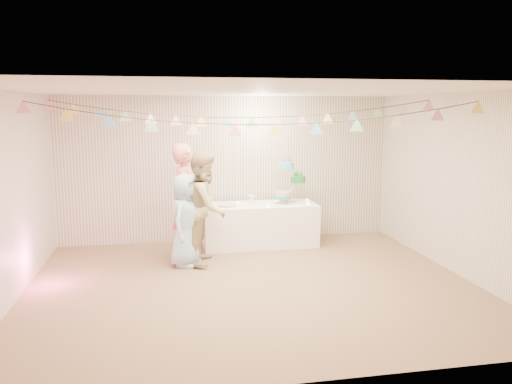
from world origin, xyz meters
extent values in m
plane|color=brown|center=(0.00, 0.00, 0.00)|extent=(6.00, 6.00, 0.00)
plane|color=silver|center=(0.00, 0.00, 2.60)|extent=(6.00, 6.00, 0.00)
plane|color=silver|center=(0.00, 2.50, 1.30)|extent=(6.00, 6.00, 0.00)
plane|color=silver|center=(0.00, -2.50, 1.30)|extent=(6.00, 6.00, 0.00)
plane|color=silver|center=(-3.00, 0.00, 1.30)|extent=(5.00, 5.00, 0.00)
plane|color=silver|center=(3.00, 0.00, 1.30)|extent=(5.00, 5.00, 0.00)
cube|color=white|center=(0.49, 1.98, 0.37)|extent=(1.96, 0.78, 0.74)
cylinder|color=white|center=(-0.10, 1.93, 0.76)|extent=(0.33, 0.33, 0.02)
imported|color=#DC7E73|center=(-0.79, 1.51, 0.92)|extent=(0.51, 0.72, 1.84)
imported|color=tan|center=(-0.53, 1.18, 0.87)|extent=(0.85, 0.98, 1.74)
imported|color=#98C0D8|center=(-0.84, 1.06, 0.71)|extent=(0.71, 0.82, 1.42)
cylinder|color=#FFD88C|center=(-0.31, 1.83, 0.75)|extent=(0.04, 0.04, 0.03)
cylinder|color=#FFD88C|center=(0.14, 2.16, 0.75)|extent=(0.04, 0.04, 0.03)
cylinder|color=#FFD88C|center=(0.59, 1.76, 0.75)|extent=(0.04, 0.04, 0.03)
cylinder|color=#FFD88C|center=(0.84, 2.20, 0.75)|extent=(0.04, 0.04, 0.03)
cylinder|color=#FFD88C|center=(1.31, 1.80, 0.75)|extent=(0.04, 0.04, 0.03)
cylinder|color=#FFD88C|center=(1.39, 2.13, 0.75)|extent=(0.04, 0.04, 0.03)
camera|label=1|loc=(-1.15, -6.38, 2.36)|focal=35.00mm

